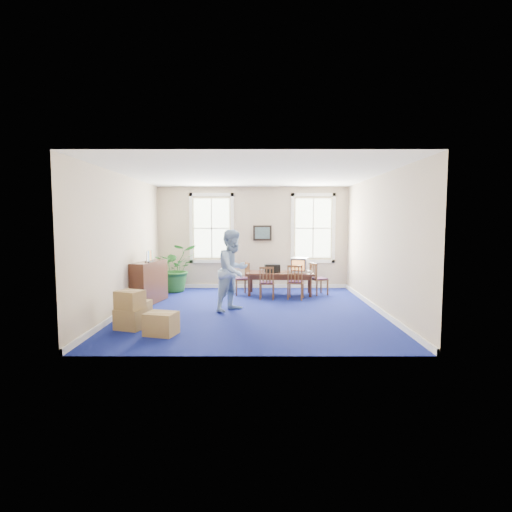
{
  "coord_description": "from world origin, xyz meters",
  "views": [
    {
      "loc": [
        0.1,
        -9.37,
        2.12
      ],
      "look_at": [
        0.1,
        0.6,
        1.25
      ],
      "focal_mm": 28.0,
      "sensor_mm": 36.0,
      "label": 1
    }
  ],
  "objects_px": {
    "credenza": "(149,283)",
    "potted_plant": "(176,268)",
    "chair_near_left": "(267,283)",
    "cardboard_boxes": "(142,308)",
    "man": "(233,270)",
    "conference_table": "(280,283)",
    "crt_tv": "(299,265)"
  },
  "relations": [
    {
      "from": "conference_table",
      "to": "cardboard_boxes",
      "type": "relative_size",
      "value": 1.36
    },
    {
      "from": "man",
      "to": "potted_plant",
      "type": "height_order",
      "value": "man"
    },
    {
      "from": "crt_tv",
      "to": "credenza",
      "type": "relative_size",
      "value": 0.36
    },
    {
      "from": "potted_plant",
      "to": "cardboard_boxes",
      "type": "distance_m",
      "value": 4.14
    },
    {
      "from": "conference_table",
      "to": "credenza",
      "type": "relative_size",
      "value": 1.39
    },
    {
      "from": "chair_near_left",
      "to": "man",
      "type": "relative_size",
      "value": 0.47
    },
    {
      "from": "cardboard_boxes",
      "to": "man",
      "type": "bearing_deg",
      "value": 41.01
    },
    {
      "from": "chair_near_left",
      "to": "cardboard_boxes",
      "type": "bearing_deg",
      "value": 53.83
    },
    {
      "from": "crt_tv",
      "to": "chair_near_left",
      "type": "relative_size",
      "value": 0.55
    },
    {
      "from": "conference_table",
      "to": "crt_tv",
      "type": "height_order",
      "value": "crt_tv"
    },
    {
      "from": "conference_table",
      "to": "man",
      "type": "height_order",
      "value": "man"
    },
    {
      "from": "conference_table",
      "to": "chair_near_left",
      "type": "xyz_separation_m",
      "value": [
        -0.39,
        -0.65,
        0.13
      ]
    },
    {
      "from": "credenza",
      "to": "potted_plant",
      "type": "relative_size",
      "value": 0.96
    },
    {
      "from": "crt_tv",
      "to": "potted_plant",
      "type": "height_order",
      "value": "potted_plant"
    },
    {
      "from": "cardboard_boxes",
      "to": "chair_near_left",
      "type": "bearing_deg",
      "value": 48.9
    },
    {
      "from": "chair_near_left",
      "to": "credenza",
      "type": "height_order",
      "value": "credenza"
    },
    {
      "from": "crt_tv",
      "to": "conference_table",
      "type": "bearing_deg",
      "value": -159.88
    },
    {
      "from": "man",
      "to": "credenza",
      "type": "relative_size",
      "value": 1.4
    },
    {
      "from": "credenza",
      "to": "potted_plant",
      "type": "xyz_separation_m",
      "value": [
        0.32,
        1.76,
        0.18
      ]
    },
    {
      "from": "chair_near_left",
      "to": "man",
      "type": "bearing_deg",
      "value": 64.81
    },
    {
      "from": "credenza",
      "to": "conference_table",
      "type": "bearing_deg",
      "value": 31.49
    },
    {
      "from": "conference_table",
      "to": "chair_near_left",
      "type": "relative_size",
      "value": 2.12
    },
    {
      "from": "man",
      "to": "potted_plant",
      "type": "relative_size",
      "value": 1.34
    },
    {
      "from": "crt_tv",
      "to": "cardboard_boxes",
      "type": "bearing_deg",
      "value": -118.35
    },
    {
      "from": "potted_plant",
      "to": "cardboard_boxes",
      "type": "xyz_separation_m",
      "value": [
        0.15,
        -4.13,
        -0.31
      ]
    },
    {
      "from": "conference_table",
      "to": "crt_tv",
      "type": "relative_size",
      "value": 3.86
    },
    {
      "from": "cardboard_boxes",
      "to": "conference_table",
      "type": "bearing_deg",
      "value": 50.55
    },
    {
      "from": "crt_tv",
      "to": "cardboard_boxes",
      "type": "height_order",
      "value": "crt_tv"
    },
    {
      "from": "man",
      "to": "credenza",
      "type": "xyz_separation_m",
      "value": [
        -2.22,
        0.85,
        -0.42
      ]
    },
    {
      "from": "crt_tv",
      "to": "cardboard_boxes",
      "type": "relative_size",
      "value": 0.35
    },
    {
      "from": "conference_table",
      "to": "credenza",
      "type": "distance_m",
      "value": 3.67
    },
    {
      "from": "credenza",
      "to": "potted_plant",
      "type": "height_order",
      "value": "potted_plant"
    }
  ]
}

